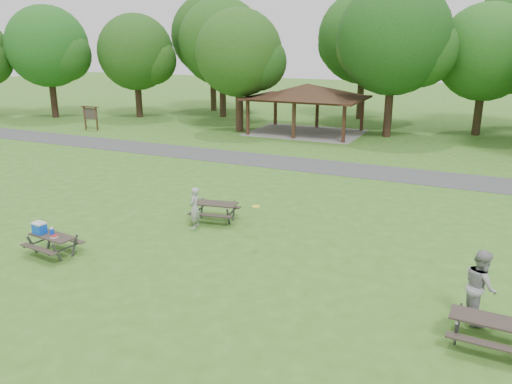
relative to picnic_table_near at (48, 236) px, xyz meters
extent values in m
plane|color=#376A1E|center=(4.03, 1.45, -0.65)|extent=(160.00, 160.00, 0.00)
cube|color=#404143|center=(4.03, 15.45, -0.64)|extent=(120.00, 3.20, 0.02)
cube|color=#372014|center=(-3.67, 22.75, 0.65)|extent=(0.22, 0.22, 2.60)
cube|color=#3D2016|center=(-3.67, 28.15, 0.65)|extent=(0.22, 0.22, 2.60)
cube|color=#341E13|center=(0.03, 22.75, 0.65)|extent=(0.22, 0.22, 2.60)
cube|color=#372114|center=(0.03, 28.15, 0.65)|extent=(0.22, 0.22, 2.60)
cube|color=#321C12|center=(3.73, 22.75, 0.65)|extent=(0.22, 0.22, 2.60)
cube|color=#3B2015|center=(3.73, 28.15, 0.65)|extent=(0.22, 0.22, 2.60)
cube|color=#341D15|center=(0.03, 25.45, 2.03)|extent=(8.60, 6.60, 0.16)
pyramid|color=#321F14|center=(0.03, 25.45, 2.61)|extent=(7.01, 7.01, 1.00)
cube|color=gray|center=(0.03, 25.45, -0.64)|extent=(8.40, 6.40, 0.03)
cube|color=#372014|center=(-16.57, 19.45, 0.25)|extent=(0.10, 0.10, 1.80)
cube|color=#392314|center=(-15.37, 19.45, 0.25)|extent=(0.10, 0.10, 1.80)
cube|color=#332B25|center=(-15.97, 19.45, 0.65)|extent=(1.40, 0.06, 0.90)
cube|color=black|center=(-15.97, 19.45, 1.20)|extent=(1.60, 0.30, 0.06)
cylinder|color=black|center=(-23.97, 23.45, 1.19)|extent=(0.60, 0.60, 3.67)
sphere|color=#164D17|center=(-23.97, 23.45, 5.72)|extent=(7.20, 7.20, 7.20)
sphere|color=#174413|center=(-22.35, 23.75, 5.00)|extent=(4.68, 4.68, 4.68)
sphere|color=#144614|center=(-25.41, 23.25, 5.18)|extent=(4.32, 4.32, 4.32)
cylinder|color=black|center=(-16.97, 26.95, 1.01)|extent=(0.60, 0.60, 3.32)
sphere|color=#1A4313|center=(-16.97, 26.95, 5.22)|extent=(6.80, 6.80, 6.80)
sphere|color=#1C4614|center=(-15.44, 27.25, 4.54)|extent=(4.42, 4.42, 4.42)
sphere|color=#1D4614|center=(-18.33, 26.75, 4.71)|extent=(4.08, 4.08, 4.08)
cylinder|color=black|center=(-9.97, 30.45, 1.27)|extent=(0.60, 0.60, 3.85)
sphere|color=#1B4714|center=(-9.97, 30.45, 6.12)|extent=(7.80, 7.80, 7.80)
sphere|color=#1F4E16|center=(-8.21, 30.75, 5.34)|extent=(5.07, 5.07, 5.07)
sphere|color=#1A4614|center=(-11.53, 30.25, 5.54)|extent=(4.68, 4.68, 4.68)
cylinder|color=#311E16|center=(-4.97, 23.95, 1.10)|extent=(0.60, 0.60, 3.50)
sphere|color=#1C4513|center=(-4.97, 23.95, 5.32)|extent=(6.60, 6.60, 6.60)
sphere|color=#164112|center=(-3.48, 24.25, 4.66)|extent=(4.29, 4.29, 4.29)
sphere|color=#194513|center=(-6.29, 23.75, 4.83)|extent=(3.96, 3.96, 3.96)
cylinder|color=black|center=(6.03, 26.45, 1.36)|extent=(0.60, 0.60, 4.02)
sphere|color=#134012|center=(6.03, 26.45, 6.37)|extent=(8.00, 8.00, 8.00)
sphere|color=#194814|center=(7.83, 26.75, 5.57)|extent=(5.20, 5.20, 5.20)
sphere|color=#204915|center=(4.43, 26.25, 5.77)|extent=(4.80, 4.80, 4.80)
cylinder|color=black|center=(12.03, 29.95, 1.06)|extent=(0.60, 0.60, 3.43)
sphere|color=#1A4F16|center=(12.03, 29.95, 5.40)|extent=(7.00, 7.00, 7.00)
sphere|color=#174914|center=(13.61, 30.25, 4.70)|extent=(4.55, 4.55, 4.55)
sphere|color=#1C4213|center=(10.63, 29.75, 4.88)|extent=(4.20, 4.20, 4.20)
cylinder|color=#332316|center=(-12.97, 33.95, 1.54)|extent=(0.60, 0.60, 4.38)
sphere|color=#183F12|center=(-12.97, 33.95, 6.72)|extent=(8.00, 8.00, 8.00)
sphere|color=#174213|center=(-11.17, 34.25, 5.92)|extent=(5.20, 5.20, 5.20)
sphere|color=#164413|center=(-14.57, 33.75, 6.12)|extent=(4.80, 4.80, 4.80)
cylinder|color=black|center=(2.03, 34.45, 1.41)|extent=(0.60, 0.60, 4.13)
sphere|color=#184914|center=(2.03, 34.45, 6.48)|extent=(8.00, 8.00, 8.00)
sphere|color=#164B15|center=(3.83, 34.75, 5.68)|extent=(5.20, 5.20, 5.20)
sphere|color=#134213|center=(0.43, 34.25, 5.88)|extent=(4.80, 4.80, 4.80)
sphere|color=#174915|center=(13.35, 33.25, 6.42)|extent=(5.04, 5.04, 5.04)
cube|color=#2E2621|center=(0.16, 0.01, 0.01)|extent=(1.70, 0.83, 0.04)
cube|color=#2F2721|center=(0.10, -0.52, -0.26)|extent=(1.65, 0.42, 0.04)
cube|color=#322B24|center=(0.22, 0.55, -0.26)|extent=(1.65, 0.42, 0.04)
cube|color=#464548|center=(-0.50, -0.26, -0.32)|extent=(0.09, 0.35, 0.71)
cube|color=#424144|center=(-0.42, 0.42, -0.32)|extent=(0.09, 0.35, 0.71)
cube|color=#434346|center=(-0.46, 0.08, -0.29)|extent=(0.20, 1.33, 0.04)
cube|color=#444447|center=(0.75, -0.40, -0.32)|extent=(0.09, 0.35, 0.71)
cube|color=#454447|center=(0.82, 0.28, -0.32)|extent=(0.09, 0.35, 0.71)
cube|color=#3D3D3F|center=(0.79, -0.06, -0.29)|extent=(0.20, 1.33, 0.04)
cube|color=blue|center=(-0.34, -0.02, 0.20)|extent=(0.45, 0.35, 0.32)
cube|color=silver|center=(-0.34, -0.02, 0.39)|extent=(0.47, 0.37, 0.05)
cylinder|color=silver|center=(-0.34, -0.02, 0.45)|extent=(0.36, 0.07, 0.03)
cylinder|color=blue|center=(0.12, 0.06, 0.13)|extent=(0.17, 0.17, 0.20)
cylinder|color=silver|center=(0.12, 0.06, 0.26)|extent=(0.13, 0.13, 0.04)
cube|color=white|center=(0.40, -0.12, 0.07)|extent=(0.20, 0.20, 0.06)
cube|color=#B11A14|center=(0.40, -0.12, 0.11)|extent=(0.21, 0.21, 0.01)
cube|color=#2D2620|center=(3.40, 5.12, 0.06)|extent=(1.85, 0.99, 0.05)
cube|color=#2E2621|center=(3.50, 4.55, -0.23)|extent=(1.77, 0.56, 0.04)
cube|color=#2A241E|center=(3.30, 5.69, -0.23)|extent=(1.77, 0.56, 0.04)
cube|color=#464649|center=(2.80, 4.64, -0.29)|extent=(0.12, 0.37, 0.76)
cube|color=#434345|center=(2.67, 5.37, -0.29)|extent=(0.12, 0.37, 0.76)
cube|color=#3A393C|center=(2.73, 5.00, -0.27)|extent=(0.31, 1.42, 0.05)
cube|color=#444447|center=(4.13, 4.88, -0.29)|extent=(0.12, 0.37, 0.76)
cube|color=#47474A|center=(4.00, 5.60, -0.29)|extent=(0.12, 0.37, 0.76)
cube|color=#3E3D40|center=(4.06, 5.24, -0.27)|extent=(0.31, 1.42, 0.05)
cube|color=#2D2521|center=(13.30, 0.31, 0.06)|extent=(1.77, 0.77, 0.05)
cube|color=#2D2621|center=(13.28, -0.26, -0.23)|extent=(1.75, 0.33, 0.04)
cube|color=#322B24|center=(13.33, 0.89, -0.23)|extent=(1.75, 0.33, 0.04)
cube|color=#3C3C3F|center=(12.62, -0.02, -0.30)|extent=(0.07, 0.37, 0.75)
cube|color=#404043|center=(12.65, 0.71, -0.30)|extent=(0.07, 0.37, 0.75)
cube|color=#404043|center=(12.64, 0.34, -0.27)|extent=(0.12, 1.42, 0.05)
cylinder|color=yellow|center=(6.00, 3.36, 0.84)|extent=(0.35, 0.35, 0.02)
imported|color=#A4A4A7|center=(3.10, 4.14, 0.14)|extent=(0.44, 0.62, 1.58)
imported|color=gray|center=(13.03, 1.47, 0.31)|extent=(0.98, 1.11, 1.92)
camera|label=1|loc=(12.67, -11.02, 6.13)|focal=35.00mm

